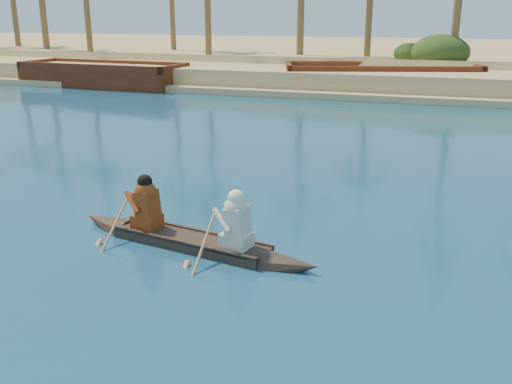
% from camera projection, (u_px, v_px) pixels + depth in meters
% --- Properties ---
extents(ground, '(160.00, 160.00, 0.00)m').
position_uv_depth(ground, '(302.00, 300.00, 9.26)').
color(ground, navy).
rests_on(ground, ground).
extents(sandy_embankment, '(150.00, 51.00, 1.50)m').
position_uv_depth(sandy_embankment, '(431.00, 59.00, 51.46)').
color(sandy_embankment, '#D5BC78').
rests_on(sandy_embankment, ground).
extents(shrub_cluster, '(100.00, 6.00, 2.40)m').
position_uv_depth(shrub_cluster, '(421.00, 65.00, 37.36)').
color(shrub_cluster, '#263C15').
rests_on(shrub_cluster, ground).
extents(canoe, '(5.62, 1.73, 1.54)m').
position_uv_depth(canoe, '(190.00, 232.00, 11.33)').
color(canoe, '#3E2B21').
rests_on(canoe, ground).
extents(barge_left, '(10.77, 4.08, 1.77)m').
position_uv_depth(barge_left, '(103.00, 76.00, 36.30)').
color(barge_left, maroon).
rests_on(barge_left, ground).
extents(barge_mid, '(11.86, 6.91, 1.88)m').
position_uv_depth(barge_mid, '(380.00, 80.00, 34.09)').
color(barge_mid, maroon).
rests_on(barge_mid, ground).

